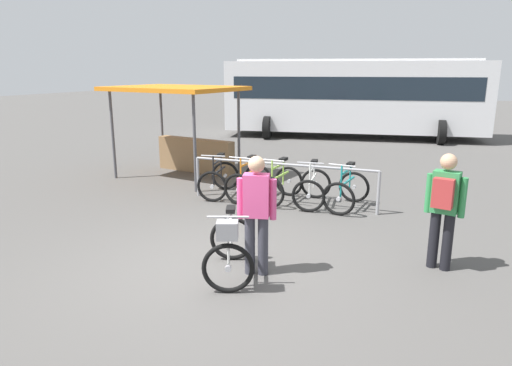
# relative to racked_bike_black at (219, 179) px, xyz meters

# --- Properties ---
(ground_plane) EXTENTS (80.00, 80.00, 0.00)m
(ground_plane) POSITION_rel_racked_bike_black_xyz_m (1.78, -3.29, -0.37)
(ground_plane) COLOR #514F4C
(bike_rack_rail) EXTENTS (3.89, 0.40, 0.88)m
(bike_rack_rail) POSITION_rel_racked_bike_black_xyz_m (1.51, -0.05, 0.32)
(bike_rack_rail) COLOR #99999E
(bike_rack_rail) RESTS_ON ground
(racked_bike_black) EXTENTS (0.90, 1.21, 0.97)m
(racked_bike_black) POSITION_rel_racked_bike_black_xyz_m (0.00, 0.00, 0.00)
(racked_bike_black) COLOR black
(racked_bike_black) RESTS_ON ground
(racked_bike_orange) EXTENTS (0.70, 1.12, 0.97)m
(racked_bike_orange) POSITION_rel_racked_bike_black_xyz_m (0.70, 0.06, 0.00)
(racked_bike_orange) COLOR black
(racked_bike_orange) RESTS_ON ground
(racked_bike_lime) EXTENTS (0.67, 1.10, 0.97)m
(racked_bike_lime) POSITION_rel_racked_bike_black_xyz_m (1.39, 0.12, 0.00)
(racked_bike_lime) COLOR black
(racked_bike_lime) RESTS_ON ground
(racked_bike_white) EXTENTS (0.85, 1.22, 0.98)m
(racked_bike_white) POSITION_rel_racked_bike_black_xyz_m (2.09, 0.19, 0.00)
(racked_bike_white) COLOR black
(racked_bike_white) RESTS_ON ground
(racked_bike_teal) EXTENTS (0.71, 1.14, 0.98)m
(racked_bike_teal) POSITION_rel_racked_bike_black_xyz_m (2.79, 0.25, 0.00)
(racked_bike_teal) COLOR black
(racked_bike_teal) RESTS_ON ground
(featured_bicycle) EXTENTS (1.06, 1.26, 0.97)m
(featured_bicycle) POSITION_rel_racked_bike_black_xyz_m (2.21, -3.50, 0.08)
(featured_bicycle) COLOR black
(featured_bicycle) RESTS_ON ground
(person_with_featured_bike) EXTENTS (0.51, 0.29, 1.64)m
(person_with_featured_bike) POSITION_rel_racked_bike_black_xyz_m (2.46, -3.22, 0.54)
(person_with_featured_bike) COLOR #383842
(person_with_featured_bike) RESTS_ON ground
(pedestrian_with_backpack) EXTENTS (0.53, 0.37, 1.64)m
(pedestrian_with_backpack) POSITION_rel_racked_bike_black_xyz_m (4.69, -1.98, 0.57)
(pedestrian_with_backpack) COLOR black
(pedestrian_with_backpack) RESTS_ON ground
(bus_distant) EXTENTS (10.31, 4.88, 3.08)m
(bus_distant) POSITION_rel_racked_bike_black_xyz_m (0.39, 10.03, 1.37)
(bus_distant) COLOR silver
(bus_distant) RESTS_ON ground
(market_stall) EXTENTS (3.30, 2.58, 2.30)m
(market_stall) POSITION_rel_racked_bike_black_xyz_m (-1.81, 1.40, 1.03)
(market_stall) COLOR #4C4C51
(market_stall) RESTS_ON ground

